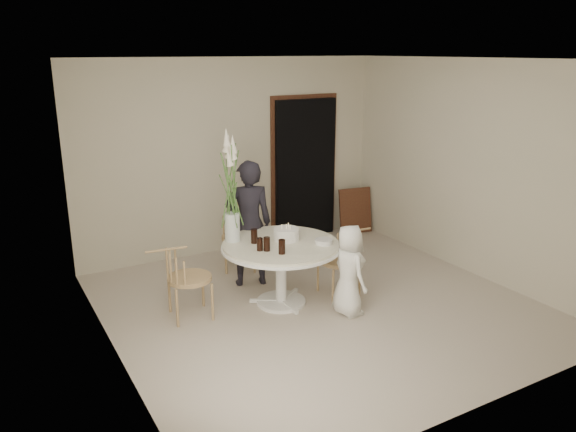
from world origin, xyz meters
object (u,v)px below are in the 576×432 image
boy (349,270)px  birthday_cake (286,234)px  chair_far (239,228)px  flower_vase (231,189)px  chair_right (347,253)px  chair_left (178,272)px  table (281,253)px  girl (249,224)px

boy → birthday_cake: (-0.41, 0.64, 0.29)m
chair_far → flower_vase: bearing=-95.7°
boy → flower_vase: 1.56m
chair_right → chair_left: (-1.94, 0.34, 0.03)m
table → chair_left: (-1.12, 0.22, -0.08)m
birthday_cake → chair_left: bearing=172.6°
birthday_cake → chair_far: bearing=90.5°
chair_right → girl: size_ratio=0.50×
boy → chair_far: bearing=15.1°
chair_far → girl: girl is taller
chair_far → birthday_cake: birthday_cake is taller
chair_far → boy: (0.42, -1.90, -0.01)m
chair_right → flower_vase: flower_vase is taller
girl → birthday_cake: bearing=120.8°
chair_right → boy: size_ratio=0.77×
table → boy: (0.52, -0.58, -0.11)m
table → chair_left: 1.14m
chair_far → chair_right: 1.61m
table → chair_far: size_ratio=1.67×
chair_far → chair_left: size_ratio=0.97×
chair_left → table: bearing=-94.7°
chair_left → flower_vase: flower_vase is taller
boy → chair_left: bearing=66.4°
chair_far → flower_vase: 1.37m
birthday_cake → girl: bearing=104.1°
chair_far → chair_right: chair_far is taller
chair_far → chair_right: bearing=-40.6°
chair_right → birthday_cake: size_ratio=2.73×
table → chair_left: bearing=169.0°
table → chair_right: chair_right is taller
chair_far → birthday_cake: 1.29m
girl → birthday_cake: 0.66m
flower_vase → table: bearing=-38.6°
girl → flower_vase: flower_vase is taller
chair_right → birthday_cake: 0.80m
chair_far → girl: (-0.15, -0.62, 0.26)m
chair_left → boy: boy is taller
chair_right → flower_vase: size_ratio=0.61×
girl → birthday_cake: (0.16, -0.64, 0.02)m
table → chair_far: 1.33m
girl → flower_vase: (-0.37, -0.35, 0.55)m
boy → girl: bearing=26.6°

